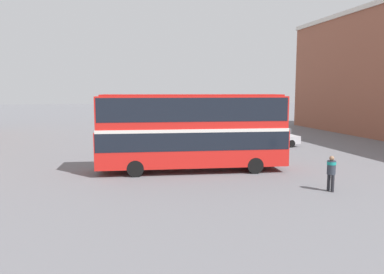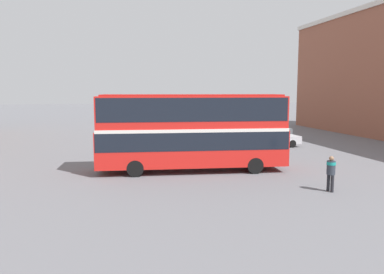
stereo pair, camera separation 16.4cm
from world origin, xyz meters
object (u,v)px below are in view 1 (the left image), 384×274
Objects in this scene: pedestrian_foreground at (331,170)px; parked_car_kerb_far at (271,138)px; double_decker_bus at (192,128)px; parked_car_kerb_near at (267,131)px.

pedestrian_foreground is 0.37× the size of parked_car_kerb_far.
pedestrian_foreground is at bearing -41.66° from double_decker_bus.
parked_car_kerb_near reaches higher than parked_car_kerb_far.
parked_car_kerb_far is at bearing 47.98° from double_decker_bus.
pedestrian_foreground is at bearing 75.47° from parked_car_kerb_near.
double_decker_bus is 17.82m from parked_car_kerb_near.
parked_car_kerb_near is at bearing -114.79° from pedestrian_foreground.
parked_car_kerb_far is at bearing 70.60° from parked_car_kerb_near.
parked_car_kerb_near is 0.99× the size of parked_car_kerb_far.
pedestrian_foreground is at bearing -104.95° from parked_car_kerb_far.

